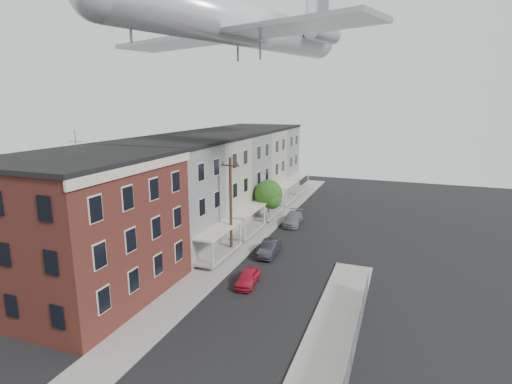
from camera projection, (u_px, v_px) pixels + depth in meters
sidewalk_left at (255, 234)px, 42.52m from camera, size 3.00×62.00×0.12m
sidewalk_right at (326, 353)px, 22.32m from camera, size 3.00×26.00×0.12m
curb_left at (268, 235)px, 42.02m from camera, size 0.15×62.00×0.14m
curb_right at (301, 348)px, 22.81m from camera, size 0.15×26.00×0.14m
corner_building at (84, 227)px, 28.07m from camera, size 10.31×12.30×12.15m
row_house_a at (161, 198)px, 36.75m from camera, size 11.98×7.00×10.30m
row_house_b at (198, 184)px, 43.14m from camera, size 11.98×7.00×10.30m
row_house_c at (225, 173)px, 49.54m from camera, size 11.98×7.00×10.30m
row_house_d at (246, 165)px, 55.94m from camera, size 11.98×7.00×10.30m
row_house_e at (263, 159)px, 62.33m from camera, size 11.98×7.00×10.30m
chainlink_fence at (352, 354)px, 20.68m from camera, size 0.06×18.06×1.90m
utility_pole at (231, 205)px, 36.05m from camera, size 1.80×0.26×9.00m
street_tree at (269, 195)px, 45.28m from camera, size 3.22×3.20×5.20m
car_near at (248, 278)px, 30.67m from camera, size 1.69×3.53×1.16m
car_mid at (269, 248)px, 36.67m from camera, size 1.57×4.09×1.33m
car_far at (293, 219)px, 45.85m from camera, size 2.31×4.80×1.35m
airplane at (246, 25)px, 34.39m from camera, size 26.13×29.91×8.69m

